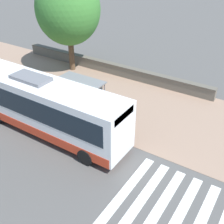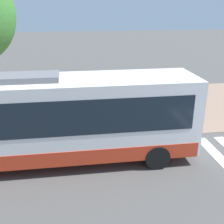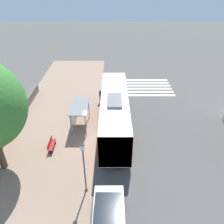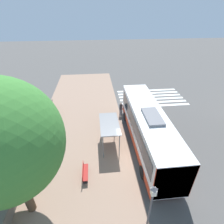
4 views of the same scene
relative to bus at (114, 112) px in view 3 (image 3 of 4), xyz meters
The scene contains 10 objects.
ground_plane 3.11m from the bus, 131.35° to the right, with size 120.00×120.00×0.00m, color #514F4C.
sidewalk_plaza 6.66m from the bus, 163.36° to the right, with size 9.00×44.00×0.02m.
crosswalk_stripes 10.19m from the bus, 70.17° to the left, with size 9.00×5.25×0.01m.
stone_wall 10.42m from the bus, 169.81° to the right, with size 0.60×20.00×1.03m.
bus is the anchor object (origin of this frame).
bus_shelter 3.52m from the bus, behind, with size 1.66×3.47×2.43m.
pedestrian 5.53m from the bus, 106.91° to the left, with size 0.34×0.23×1.70m.
bench 6.53m from the bus, 150.78° to the right, with size 0.40×1.59×0.88m.
street_lamp_near 7.83m from the bus, 105.36° to the right, with size 0.28×0.28×4.37m.
parked_car_behind_bus 10.37m from the bus, 92.38° to the right, with size 1.98×4.01×2.16m.
Camera 3 is at (1.38, -15.94, 13.09)m, focal length 35.00 mm.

